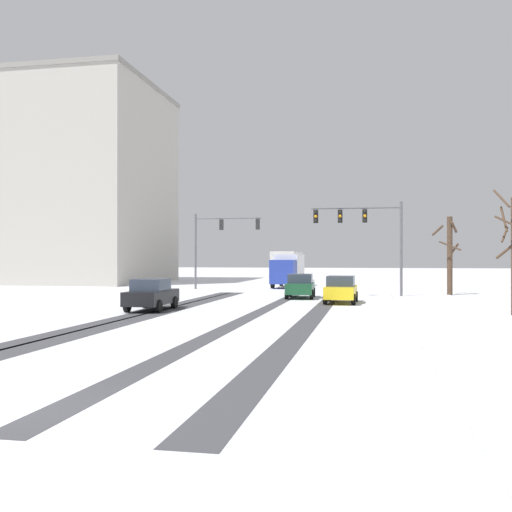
{
  "coord_description": "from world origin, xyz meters",
  "views": [
    {
      "loc": [
        6.33,
        -9.33,
        2.68
      ],
      "look_at": [
        0.0,
        23.04,
        2.8
      ],
      "focal_mm": 40.72,
      "sensor_mm": 36.0,
      "label": 1
    }
  ],
  "objects": [
    {
      "name": "ground_plane",
      "position": [
        0.0,
        0.0,
        0.0
      ],
      "size": [
        300.0,
        300.0,
        0.0
      ],
      "primitive_type": "plane",
      "color": "silver"
    },
    {
      "name": "wheel_track_left_lane",
      "position": [
        -3.71,
        16.45,
        0.0
      ],
      "size": [
        1.2,
        36.2,
        0.01
      ],
      "primitive_type": "cube",
      "color": "#424247",
      "rests_on": "ground"
    },
    {
      "name": "wheel_track_right_lane",
      "position": [
        0.99,
        16.45,
        0.0
      ],
      "size": [
        0.8,
        36.2,
        0.01
      ],
      "primitive_type": "cube",
      "color": "#424247",
      "rests_on": "ground"
    },
    {
      "name": "wheel_track_center",
      "position": [
        3.84,
        16.45,
        0.0
      ],
      "size": [
        0.95,
        36.2,
        0.01
      ],
      "primitive_type": "cube",
      "color": "#424247",
      "rests_on": "ground"
    },
    {
      "name": "wheel_track_oncoming",
      "position": [
        -4.61,
        16.45,
        0.0
      ],
      "size": [
        0.96,
        36.2,
        0.01
      ],
      "primitive_type": "cube",
      "color": "#424247",
      "rests_on": "ground"
    },
    {
      "name": "sidewalk_kerb_right",
      "position": [
        9.85,
        14.81,
        0.06
      ],
      "size": [
        4.0,
        36.2,
        0.12
      ],
      "primitive_type": "cube",
      "color": "white",
      "rests_on": "ground"
    },
    {
      "name": "traffic_signal_near_right",
      "position": [
        6.02,
        30.8,
        4.79
      ],
      "size": [
        6.13,
        0.56,
        6.5
      ],
      "color": "#56565B",
      "rests_on": "ground"
    },
    {
      "name": "traffic_signal_far_left",
      "position": [
        -6.44,
        38.94,
        4.64
      ],
      "size": [
        5.86,
        0.41,
        6.5
      ],
      "color": "#56565B",
      "rests_on": "ground"
    },
    {
      "name": "car_dark_green_lead",
      "position": [
        1.8,
        29.35,
        0.82
      ],
      "size": [
        1.98,
        4.18,
        1.62
      ],
      "color": "#194C2D",
      "rests_on": "ground"
    },
    {
      "name": "car_yellow_cab_second",
      "position": [
        4.67,
        25.48,
        0.82
      ],
      "size": [
        1.92,
        4.15,
        1.62
      ],
      "color": "yellow",
      "rests_on": "ground"
    },
    {
      "name": "car_black_third",
      "position": [
        -4.66,
        18.85,
        0.82
      ],
      "size": [
        1.92,
        4.15,
        1.62
      ],
      "color": "black",
      "rests_on": "ground"
    },
    {
      "name": "bus_oncoming",
      "position": [
        -2.71,
        55.39,
        1.99
      ],
      "size": [
        2.93,
        11.07,
        3.38
      ],
      "color": "silver",
      "rests_on": "ground"
    },
    {
      "name": "box_truck_delivery",
      "position": [
        -1.05,
        43.72,
        1.63
      ],
      "size": [
        2.37,
        7.43,
        3.02
      ],
      "color": "#233899",
      "rests_on": "ground"
    },
    {
      "name": "bare_tree_sidewalk_far",
      "position": [
        12.02,
        34.55,
        3.04
      ],
      "size": [
        1.98,
        2.14,
        5.69
      ],
      "color": "#4C3828",
      "rests_on": "ground"
    },
    {
      "name": "office_building_far_left_block",
      "position": [
        -27.8,
        49.98,
        10.82
      ],
      "size": [
        22.44,
        17.98,
        21.63
      ],
      "color": "#B2ADA3",
      "rests_on": "ground"
    }
  ]
}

